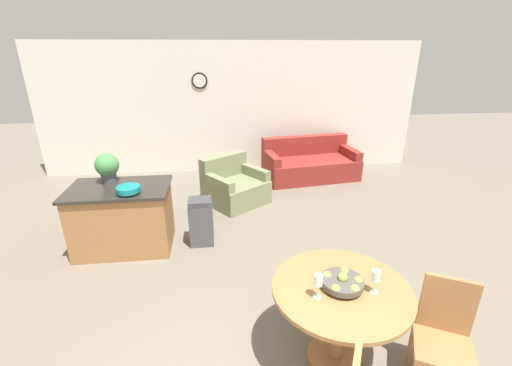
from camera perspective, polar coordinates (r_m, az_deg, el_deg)
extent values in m
cube|color=silver|center=(7.45, -3.84, 12.26)|extent=(8.00, 0.06, 2.70)
cylinder|color=black|center=(7.33, -9.40, 16.48)|extent=(0.32, 0.02, 0.32)
cylinder|color=white|center=(7.32, -9.40, 16.47)|extent=(0.26, 0.01, 0.26)
cylinder|color=#9E6B3D|center=(3.44, 12.85, -26.33)|extent=(0.47, 0.47, 0.04)
cylinder|color=#9E6B3D|center=(3.19, 13.42, -21.92)|extent=(0.11, 0.11, 0.69)
cylinder|color=#9E6B3D|center=(2.95, 14.04, -16.81)|extent=(1.12, 1.12, 0.03)
cylinder|color=#9E6B3D|center=(3.54, 31.06, -23.78)|extent=(0.04, 0.04, 0.40)
cylinder|color=#9E6B3D|center=(3.47, 24.33, -23.33)|extent=(0.04, 0.04, 0.40)
cube|color=#9E6B3D|center=(3.21, 28.75, -23.06)|extent=(0.57, 0.57, 0.05)
cube|color=#9E6B3D|center=(3.19, 29.30, -17.22)|extent=(0.36, 0.22, 0.49)
cylinder|color=#4C4742|center=(2.93, 14.10, -16.31)|extent=(0.13, 0.13, 0.03)
cylinder|color=#4C4742|center=(2.91, 14.17, -15.70)|extent=(0.34, 0.34, 0.05)
sphere|color=#99C142|center=(2.94, 16.70, -15.33)|extent=(0.08, 0.08, 0.08)
sphere|color=#99C142|center=(3.01, 14.50, -14.10)|extent=(0.08, 0.08, 0.08)
sphere|color=#99C142|center=(2.93, 11.73, -14.90)|extent=(0.08, 0.08, 0.08)
sphere|color=#99C142|center=(2.81, 13.10, -16.86)|extent=(0.08, 0.08, 0.08)
sphere|color=#99C142|center=(2.84, 16.16, -16.69)|extent=(0.08, 0.08, 0.08)
sphere|color=#99C142|center=(2.88, 14.26, -14.97)|extent=(0.08, 0.08, 0.08)
cylinder|color=silver|center=(2.81, 10.11, -18.16)|extent=(0.06, 0.06, 0.01)
cylinder|color=silver|center=(2.78, 10.19, -17.23)|extent=(0.01, 0.01, 0.11)
cylinder|color=silver|center=(2.72, 10.33, -15.62)|extent=(0.07, 0.07, 0.08)
cylinder|color=silver|center=(2.97, 19.01, -16.77)|extent=(0.06, 0.06, 0.01)
cylinder|color=silver|center=(2.93, 19.15, -15.87)|extent=(0.01, 0.01, 0.11)
cylinder|color=silver|center=(2.87, 19.39, -14.31)|extent=(0.07, 0.07, 0.08)
cube|color=#9E6B3D|center=(4.92, -21.25, -5.65)|extent=(1.22, 0.75, 0.84)
cube|color=#2D2823|center=(4.74, -21.96, -0.89)|extent=(1.28, 0.81, 0.04)
cylinder|color=#147A7F|center=(4.48, -20.44, -1.50)|extent=(0.10, 0.10, 0.02)
cylinder|color=#147A7F|center=(4.47, -20.51, -0.96)|extent=(0.29, 0.29, 0.07)
cylinder|color=#4C4C51|center=(4.95, -23.30, 0.84)|extent=(0.20, 0.20, 0.13)
sphere|color=#478E4C|center=(4.89, -23.60, 2.79)|extent=(0.31, 0.31, 0.31)
cube|color=#47474C|center=(4.80, -9.09, -6.77)|extent=(0.32, 0.28, 0.59)
cube|color=#3C3C41|center=(4.65, -9.33, -3.15)|extent=(0.31, 0.27, 0.08)
cube|color=maroon|center=(7.24, 9.05, 2.44)|extent=(1.98, 1.19, 0.42)
cube|color=maroon|center=(7.44, 8.12, 6.30)|extent=(1.88, 0.45, 0.39)
cube|color=maroon|center=(6.92, 2.54, 2.58)|extent=(0.27, 0.88, 0.60)
cube|color=maroon|center=(7.58, 15.07, 3.54)|extent=(0.27, 0.88, 0.60)
cube|color=#7A7F5B|center=(6.01, -3.34, -1.48)|extent=(1.25, 1.24, 0.40)
cube|color=#7A7F5B|center=(6.11, -5.41, 2.87)|extent=(0.86, 0.69, 0.40)
cube|color=#7A7F5B|center=(5.75, -6.42, -1.70)|extent=(0.57, 0.72, 0.58)
cube|color=#7A7F5B|center=(6.21, -0.53, 0.23)|extent=(0.57, 0.72, 0.58)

